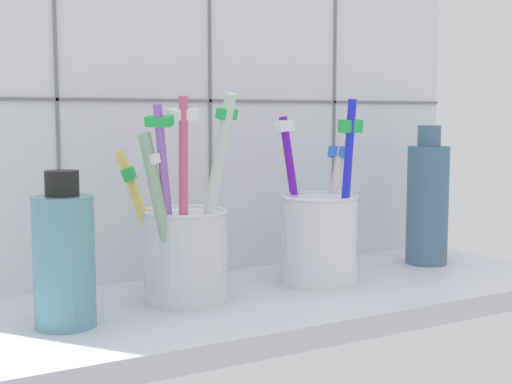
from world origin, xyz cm
name	(u,v)px	position (x,y,z in cm)	size (l,w,h in cm)	color
counter_slab	(263,304)	(0.00, 0.00, 1.00)	(64.00, 22.00, 2.00)	silver
tile_wall_back	(205,80)	(0.00, 12.00, 22.50)	(64.00, 2.20, 45.00)	white
toothbrush_cup_left	(184,248)	(-7.56, 1.02, 6.96)	(9.72, 10.06, 18.70)	silver
toothbrush_cup_right	(320,234)	(7.38, 1.31, 6.88)	(9.13, 10.01, 18.34)	white
ceramic_vase	(427,202)	(23.19, 2.82, 9.04)	(4.64, 4.64, 15.63)	slate
soap_bottle	(64,258)	(-18.95, -1.13, 7.60)	(4.85, 4.85, 12.51)	#639FAB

